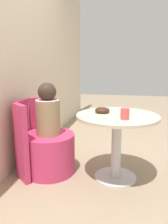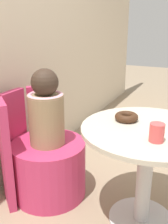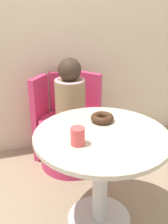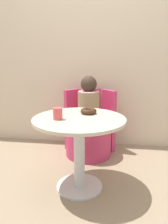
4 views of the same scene
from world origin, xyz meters
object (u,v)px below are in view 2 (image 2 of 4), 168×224
Objects in this scene: round_table at (146,154)px; cup at (157,133)px; child_figure at (46,110)px; tub_chair at (49,168)px; donut at (126,117)px.

round_table is 8.10× the size of cup.
child_figure reaches higher than round_table.
tub_chair is 1.01× the size of child_figure.
cup is at bearing -101.51° from child_figure.
round_table is at bearing -111.91° from donut.
round_table is 5.43× the size of donut.
child_figure is 0.53m from donut.
child_figure is 0.76m from cup.
round_table is 1.46× the size of tub_chair.
child_figure is 3.68× the size of donut.
tub_chair is 5.55× the size of cup.
donut is at bearing 68.09° from round_table.
cup is (-0.15, -0.75, 0.48)m from tub_chair.
tub_chair is 3.72× the size of donut.
round_table is 0.24m from donut.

